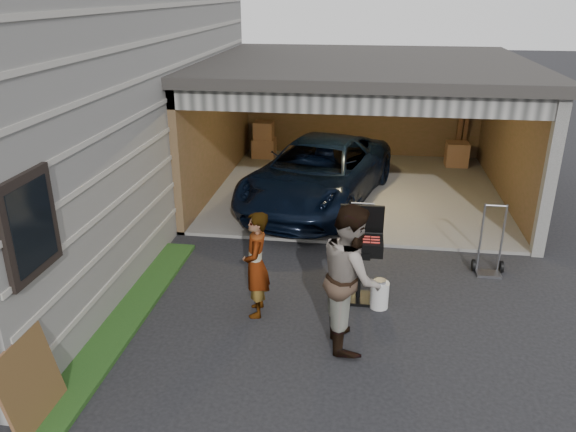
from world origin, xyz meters
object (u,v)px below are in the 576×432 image
man (351,276)px  bbq_grill (360,247)px  propane_tank (379,295)px  hand_truck (489,260)px  minivan (318,175)px  woman (256,265)px  plywood_panel (30,383)px

man → bbq_grill: 1.11m
propane_tank → hand_truck: size_ratio=0.34×
minivan → propane_tank: (1.26, -3.98, -0.46)m
bbq_grill → hand_truck: 2.41m
man → propane_tank: bearing=-35.1°
hand_truck → minivan: bearing=138.0°
man → hand_truck: 3.17m
woman → man: bearing=61.6°
woman → man: 1.41m
plywood_panel → woman: bearing=52.0°
propane_tank → plywood_panel: 4.59m
propane_tank → woman: bearing=-166.8°
woman → bbq_grill: (1.40, 0.59, 0.08)m
minivan → hand_truck: 4.05m
minivan → hand_truck: minivan is taller
bbq_grill → plywood_panel: size_ratio=1.44×
propane_tank → bbq_grill: bearing=147.2°
minivan → plywood_panel: minivan is taller
woman → hand_truck: bearing=109.2°
man → hand_truck: size_ratio=1.62×
bbq_grill → propane_tank: 0.73m
propane_tank → hand_truck: bearing=36.8°
propane_tank → plywood_panel: plywood_panel is taller
plywood_panel → hand_truck: size_ratio=0.83×
minivan → bbq_grill: bbq_grill is taller
plywood_panel → propane_tank: bearing=38.1°
woman → plywood_panel: woman is taller
bbq_grill → plywood_panel: bearing=-137.5°
man → bbq_grill: size_ratio=1.35×
minivan → bbq_grill: size_ratio=3.38×
minivan → bbq_grill: (0.96, -3.78, 0.18)m
man → hand_truck: (2.15, 2.21, -0.72)m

